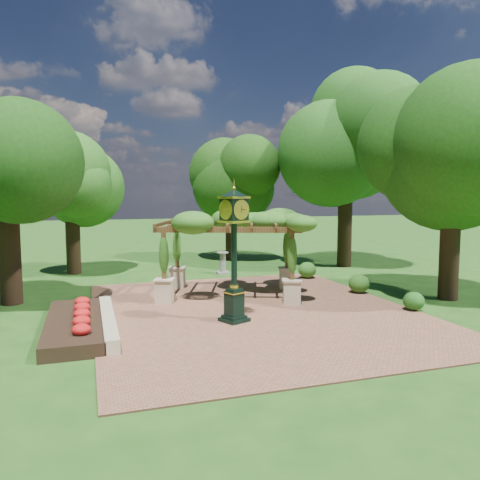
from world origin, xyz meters
name	(u,v)px	position (x,y,z in m)	size (l,w,h in m)	color
ground	(266,319)	(0.00, 0.00, 0.00)	(120.00, 120.00, 0.00)	#1E4714
brick_plaza	(254,311)	(0.00, 1.00, 0.02)	(10.00, 12.00, 0.04)	brown
border_wall	(108,321)	(-4.60, 0.50, 0.20)	(0.35, 5.00, 0.40)	#C6B793
flower_bed	(75,325)	(-5.50, 0.50, 0.18)	(1.50, 5.00, 0.36)	red
pedestal_clock	(234,243)	(-1.01, -0.04, 2.39)	(1.03, 1.03, 3.99)	black
pergola	(230,225)	(-0.07, 3.51, 2.65)	(5.91, 4.76, 3.22)	beige
sundial	(223,264)	(1.05, 8.34, 0.46)	(0.63, 0.63, 1.05)	gray
shrub_front	(414,301)	(4.94, -0.58, 0.34)	(0.67, 0.67, 0.61)	#1D5117
shrub_mid	(359,284)	(4.74, 2.33, 0.39)	(0.79, 0.79, 0.71)	#255417
shrub_back	(307,270)	(4.28, 5.82, 0.40)	(0.80, 0.80, 0.72)	#2C661D
tree_west_near	(4,138)	(-7.65, 4.66, 5.68)	(4.18, 4.18, 8.29)	#321E14
tree_west_far	(71,167)	(-5.74, 10.58, 5.08)	(3.61, 3.61, 7.43)	#322013
tree_north	(231,179)	(2.81, 12.72, 4.68)	(4.08, 4.08, 6.81)	black
tree_east_far	(347,132)	(7.79, 8.57, 6.99)	(5.25, 5.25, 10.16)	black
tree_east_near	(454,146)	(7.30, 0.53, 5.49)	(4.72, 4.72, 7.98)	#352215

